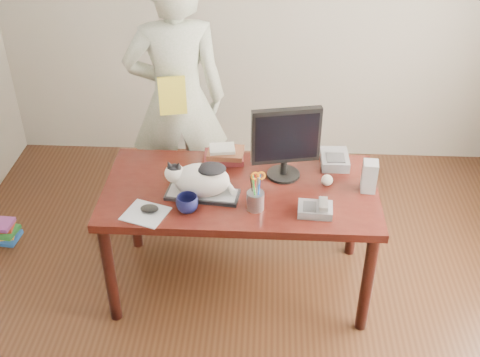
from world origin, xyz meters
The scene contains 17 objects.
room centered at (0.00, 0.00, 1.35)m, with size 4.50×4.50×4.50m.
desk centered at (0.00, 0.68, 0.60)m, with size 1.60×0.80×0.75m.
keyboard centered at (-0.21, 0.51, 0.76)m, with size 0.43×0.20×0.03m.
cat centered at (-0.23, 0.51, 0.87)m, with size 0.41×0.23×0.23m.
monitor centered at (0.25, 0.73, 1.01)m, with size 0.40×0.23×0.46m.
pen_cup centered at (0.09, 0.41, 0.82)m, with size 0.11×0.11×0.25m.
mousepad centered at (-0.51, 0.32, 0.75)m, with size 0.28×0.27×0.01m.
mouse centered at (-0.49, 0.34, 0.77)m, with size 0.12×0.09×0.04m.
coffee_mug centered at (-0.28, 0.36, 0.80)m, with size 0.12×0.12×0.10m, color black.
phone centered at (0.43, 0.38, 0.78)m, with size 0.20×0.16×0.09m.
speaker centered at (0.74, 0.62, 0.84)m, with size 0.09×0.10×0.19m.
baseball centered at (0.50, 0.66, 0.78)m, with size 0.07×0.07×0.07m.
book_stack centered at (-0.12, 0.90, 0.79)m, with size 0.26×0.20×0.09m.
calculator centered at (0.57, 0.89, 0.78)m, with size 0.17×0.22×0.07m.
person centered at (-0.47, 1.35, 0.93)m, with size 0.68×0.44×1.85m, color silver.
held_book centered at (-0.47, 1.18, 1.05)m, with size 0.19×0.14×0.24m.
book_pile_b centered at (-1.72, 0.95, 0.07)m, with size 0.26×0.20×0.15m.
Camera 1 is at (0.15, -2.27, 2.76)m, focal length 45.00 mm.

